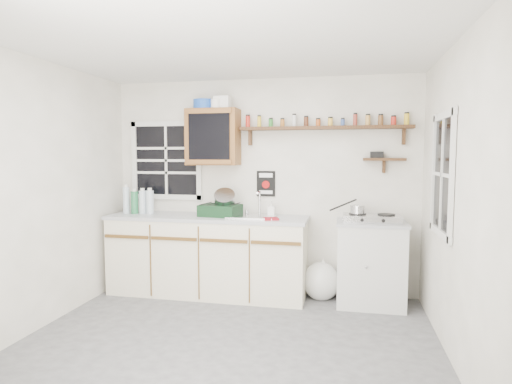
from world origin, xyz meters
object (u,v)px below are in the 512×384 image
at_px(right_cabinet, 371,263).
at_px(dish_rack, 222,207).
at_px(hotplate, 372,218).
at_px(spice_shelf, 325,127).
at_px(main_cabinet, 208,255).
at_px(upper_cabinet, 213,137).

bearing_deg(right_cabinet, dish_rack, -179.53).
bearing_deg(hotplate, spice_shelf, 157.26).
bearing_deg(main_cabinet, dish_rack, 3.98).
distance_m(main_cabinet, right_cabinet, 1.84).
xyz_separation_m(main_cabinet, spice_shelf, (1.32, 0.21, 1.47)).
bearing_deg(right_cabinet, main_cabinet, -179.21).
bearing_deg(main_cabinet, spice_shelf, 9.16).
bearing_deg(main_cabinet, upper_cabinet, 76.32).
bearing_deg(right_cabinet, upper_cabinet, 176.24).
height_order(main_cabinet, upper_cabinet, upper_cabinet).
distance_m(right_cabinet, spice_shelf, 1.57).
bearing_deg(spice_shelf, main_cabinet, -170.84).
relative_size(spice_shelf, hotplate, 3.19).
relative_size(right_cabinet, dish_rack, 1.91).
bearing_deg(spice_shelf, dish_rack, -170.08).
xyz_separation_m(right_cabinet, spice_shelf, (-0.51, 0.19, 1.48)).
xyz_separation_m(spice_shelf, dish_rack, (-1.15, -0.20, -0.91)).
bearing_deg(hotplate, main_cabinet, 179.42).
xyz_separation_m(dish_rack, hotplate, (1.66, -0.01, -0.08)).
bearing_deg(hotplate, dish_rack, 179.03).
distance_m(right_cabinet, dish_rack, 1.76).
height_order(upper_cabinet, dish_rack, upper_cabinet).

